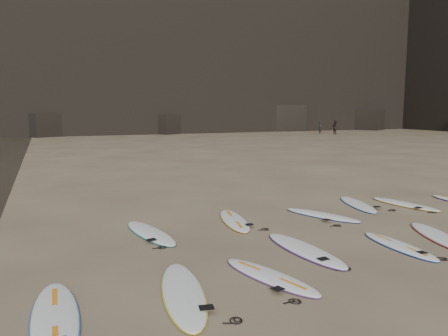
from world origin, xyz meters
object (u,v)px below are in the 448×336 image
object	(u,v)px
surfboard_3	(399,245)
person_a	(320,128)
surfboard_1	(270,276)
surfboard_2	(305,249)
surfboard_9	(405,204)
surfboard_11	(55,318)
person_b	(335,127)
surfboard_6	(234,220)
surfboard_8	(358,204)
surfboard_5	(150,233)
surfboard_4	(438,236)
surfboard_7	(322,215)
surfboard_0	(183,292)

from	to	relation	value
surfboard_3	person_a	world-z (taller)	person_a
surfboard_1	person_a	size ratio (longest dim) A/B	1.51
surfboard_2	surfboard_9	bearing A→B (deg)	22.81
surfboard_11	person_b	distance (m)	49.48
surfboard_2	person_b	xyz separation A→B (m)	(27.48, 35.97, 0.77)
surfboard_6	surfboard_8	xyz separation A→B (m)	(4.47, 0.35, -0.00)
surfboard_5	person_b	size ratio (longest dim) A/B	1.54
surfboard_4	person_a	size ratio (longest dim) A/B	1.62
surfboard_4	surfboard_5	xyz separation A→B (m)	(-6.32, 2.92, 0.00)
surfboard_1	surfboard_8	bearing A→B (deg)	21.37
surfboard_6	surfboard_7	bearing A→B (deg)	2.05
surfboard_1	surfboard_9	world-z (taller)	surfboard_9
surfboard_2	surfboard_6	xyz separation A→B (m)	(-0.40, 2.88, -0.00)
surfboard_3	surfboard_5	xyz separation A→B (m)	(-4.92, 3.11, 0.01)
surfboard_4	surfboard_2	bearing A→B (deg)	-165.20
surfboard_9	person_a	bearing A→B (deg)	49.27
surfboard_2	surfboard_8	xyz separation A→B (m)	(4.07, 3.23, -0.00)
surfboard_0	person_b	distance (m)	48.08
surfboard_5	surfboard_6	distance (m)	2.42
person_b	surfboard_0	bearing A→B (deg)	142.25
surfboard_2	surfboard_5	bearing A→B (deg)	134.38
surfboard_6	surfboard_11	distance (m)	6.26
surfboard_4	surfboard_11	size ratio (longest dim) A/B	0.91
surfboard_5	surfboard_6	xyz separation A→B (m)	(2.40, 0.33, -0.00)
surfboard_6	surfboard_11	world-z (taller)	surfboard_11
surfboard_4	surfboard_6	xyz separation A→B (m)	(-3.92, 3.24, -0.00)
surfboard_1	surfboard_7	size ratio (longest dim) A/B	0.98
surfboard_2	person_b	bearing A→B (deg)	49.33
surfboard_1	surfboard_3	world-z (taller)	surfboard_1
surfboard_6	surfboard_9	xyz separation A→B (m)	(5.88, -0.20, -0.00)
surfboard_5	surfboard_11	world-z (taller)	surfboard_11
surfboard_0	surfboard_8	bearing A→B (deg)	41.84
surfboard_2	surfboard_11	size ratio (longest dim) A/B	0.98
surfboard_3	surfboard_4	distance (m)	1.42
surfboard_2	surfboard_7	size ratio (longest dim) A/B	1.12
surfboard_5	surfboard_8	world-z (taller)	surfboard_5
surfboard_0	person_b	world-z (taller)	person_b
surfboard_3	person_b	xyz separation A→B (m)	(25.37, 36.52, 0.78)
surfboard_0	person_b	bearing A→B (deg)	60.97
surfboard_5	person_a	size ratio (longest dim) A/B	1.64
surfboard_7	surfboard_8	distance (m)	2.04
surfboard_6	surfboard_8	distance (m)	4.48
surfboard_1	surfboard_8	xyz separation A→B (m)	(5.48, 4.28, 0.00)
person_b	surfboard_9	bearing A→B (deg)	148.28
surfboard_1	surfboard_3	distance (m)	3.56
surfboard_1	surfboard_11	xyz separation A→B (m)	(-3.67, -0.24, 0.01)
surfboard_2	surfboard_6	size ratio (longest dim) A/B	1.08
surfboard_4	person_b	size ratio (longest dim) A/B	1.52
surfboard_1	person_a	xyz separation A→B (m)	(27.55, 38.22, 0.73)
surfboard_0	surfboard_7	distance (m)	6.39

